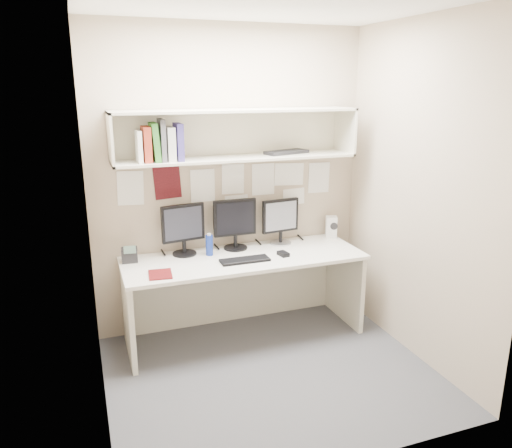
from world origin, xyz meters
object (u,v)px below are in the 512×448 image
object	(u,v)px
desk	(244,296)
monitor_center	(235,222)
desk_phone	(130,255)
monitor_left	(183,227)
speaker	(331,227)
monitor_right	(280,219)
keyboard	(245,260)
maroon_notebook	(160,274)

from	to	relation	value
desk	monitor_center	bearing A→B (deg)	91.47
monitor_center	desk_phone	world-z (taller)	monitor_center
monitor_left	speaker	size ratio (longest dim) A/B	2.17
monitor_right	keyboard	distance (m)	0.61
monitor_left	monitor_center	size ratio (longest dim) A/B	0.98
monitor_center	desk_phone	bearing A→B (deg)	-176.90
monitor_right	desk_phone	bearing A→B (deg)	175.19
desk	monitor_left	world-z (taller)	monitor_left
monitor_left	monitor_right	bearing A→B (deg)	-8.46
desk	maroon_notebook	size ratio (longest dim) A/B	9.55
desk	monitor_center	world-z (taller)	monitor_center
desk	speaker	distance (m)	1.07
monitor_left	speaker	distance (m)	1.40
monitor_left	keyboard	distance (m)	0.59
monitor_left	keyboard	world-z (taller)	monitor_left
monitor_left	monitor_right	distance (m)	0.88
monitor_right	maroon_notebook	world-z (taller)	monitor_right
maroon_notebook	speaker	bearing A→B (deg)	20.54
monitor_left	maroon_notebook	world-z (taller)	monitor_left
monitor_center	desk	bearing A→B (deg)	-87.98
speaker	desk_phone	size ratio (longest dim) A/B	1.30
keyboard	speaker	xyz separation A→B (m)	(0.97, 0.36, 0.09)
keyboard	desk_phone	size ratio (longest dim) A/B	2.64
keyboard	speaker	bearing A→B (deg)	20.63
monitor_center	keyboard	xyz separation A→B (m)	(-0.03, -0.34, -0.23)
keyboard	maroon_notebook	world-z (taller)	keyboard
monitor_center	maroon_notebook	world-z (taller)	monitor_center
monitor_right	desk_phone	world-z (taller)	monitor_right
monitor_center	maroon_notebook	xyz separation A→B (m)	(-0.72, -0.41, -0.23)
speaker	desk_phone	xyz separation A→B (m)	(-1.85, -0.06, -0.04)
monitor_left	keyboard	xyz separation A→B (m)	(0.42, -0.34, -0.23)
monitor_center	speaker	xyz separation A→B (m)	(0.95, 0.02, -0.14)
desk	monitor_right	distance (m)	0.75
speaker	monitor_right	bearing A→B (deg)	-156.37
monitor_center	monitor_right	bearing A→B (deg)	0.56
monitor_right	keyboard	bearing A→B (deg)	-149.27
monitor_right	speaker	world-z (taller)	monitor_right
monitor_center	maroon_notebook	size ratio (longest dim) A/B	2.09
monitor_left	desk_phone	distance (m)	0.49
monitor_center	speaker	size ratio (longest dim) A/B	2.21
monitor_right	monitor_center	bearing A→B (deg)	173.46
monitor_left	speaker	world-z (taller)	monitor_left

